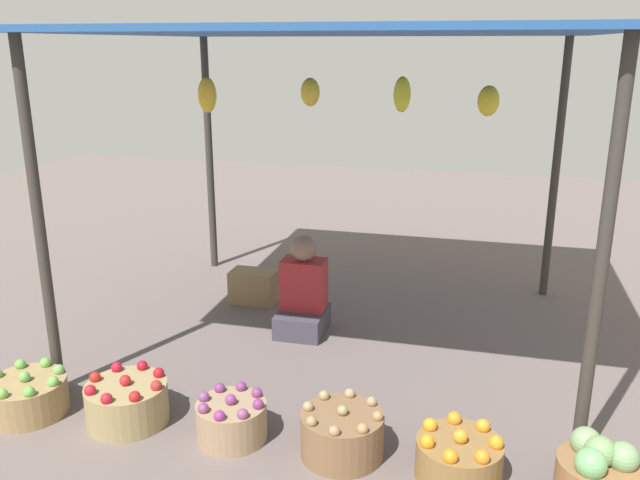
# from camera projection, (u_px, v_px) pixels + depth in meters

# --- Properties ---
(ground_plane) EXTENTS (14.00, 14.00, 0.00)m
(ground_plane) POSITION_uv_depth(u_px,v_px,m) (340.00, 334.00, 5.11)
(ground_plane) COLOR #665956
(market_stall_structure) EXTENTS (3.50, 2.87, 2.28)m
(market_stall_structure) POSITION_uv_depth(u_px,v_px,m) (342.00, 50.00, 4.50)
(market_stall_structure) COLOR #38332D
(market_stall_structure) RESTS_ON ground
(vendor_person) EXTENTS (0.36, 0.44, 0.78)m
(vendor_person) POSITION_uv_depth(u_px,v_px,m) (303.00, 295.00, 5.09)
(vendor_person) COLOR #3F3A46
(vendor_person) RESTS_ON ground
(basket_green_apples) EXTENTS (0.48, 0.48, 0.28)m
(basket_green_apples) POSITION_uv_depth(u_px,v_px,m) (27.00, 396.00, 3.99)
(basket_green_apples) COLOR #977A4E
(basket_green_apples) RESTS_ON ground
(basket_red_apples) EXTENTS (0.48, 0.48, 0.30)m
(basket_red_apples) POSITION_uv_depth(u_px,v_px,m) (127.00, 402.00, 3.89)
(basket_red_apples) COLOR #998658
(basket_red_apples) RESTS_ON ground
(basket_purple_onions) EXTENTS (0.40, 0.40, 0.28)m
(basket_purple_onions) POSITION_uv_depth(u_px,v_px,m) (232.00, 420.00, 3.73)
(basket_purple_onions) COLOR #9B7E5E
(basket_purple_onions) RESTS_ON ground
(basket_potatoes) EXTENTS (0.46, 0.46, 0.30)m
(basket_potatoes) POSITION_uv_depth(u_px,v_px,m) (342.00, 433.00, 3.58)
(basket_potatoes) COLOR brown
(basket_potatoes) RESTS_ON ground
(basket_oranges) EXTENTS (0.45, 0.45, 0.28)m
(basket_oranges) POSITION_uv_depth(u_px,v_px,m) (459.00, 458.00, 3.39)
(basket_oranges) COLOR olive
(basket_oranges) RESTS_ON ground
(basket_cabbages) EXTENTS (0.39, 0.39, 0.38)m
(basket_cabbages) POSITION_uv_depth(u_px,v_px,m) (597.00, 475.00, 3.17)
(basket_cabbages) COLOR olive
(basket_cabbages) RESTS_ON ground
(wooden_crate_near_vendor) EXTENTS (0.40, 0.24, 0.28)m
(wooden_crate_near_vendor) POSITION_uv_depth(u_px,v_px,m) (254.00, 286.00, 5.70)
(wooden_crate_near_vendor) COLOR olive
(wooden_crate_near_vendor) RESTS_ON ground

